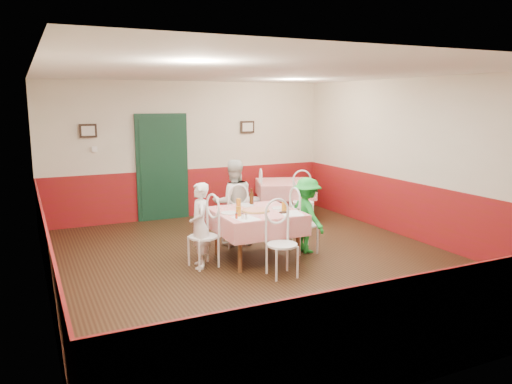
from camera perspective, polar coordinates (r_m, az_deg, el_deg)
name	(u,v)px	position (r m, az deg, el deg)	size (l,w,h in m)	color
floor	(264,263)	(7.58, 0.87, -8.12)	(7.00, 7.00, 0.00)	black
ceiling	(264,72)	(7.20, 0.93, 13.53)	(7.00, 7.00, 0.00)	white
back_wall	(190,150)	(10.49, -7.61, 4.78)	(6.00, 0.10, 2.80)	beige
front_wall	(450,223)	(4.45, 21.28, -3.34)	(6.00, 0.10, 2.80)	beige
left_wall	(40,186)	(6.53, -23.46, 0.68)	(0.10, 7.00, 2.80)	beige
right_wall	(421,161)	(8.98, 18.36, 3.43)	(0.10, 7.00, 2.80)	beige
wainscot_back	(191,193)	(10.60, -7.47, -0.08)	(6.00, 0.03, 1.00)	maroon
wainscot_front	(441,324)	(4.74, 20.42, -13.94)	(6.00, 0.03, 1.00)	maroon
wainscot_left	(47,257)	(6.72, -22.78, -6.89)	(0.03, 7.00, 1.00)	maroon
wainscot_right	(418,212)	(9.12, 17.98, -2.20)	(0.03, 7.00, 1.00)	maroon
door	(162,169)	(10.32, -10.65, 2.64)	(0.96, 0.06, 2.10)	black
picture_left	(88,131)	(9.98, -18.65, 6.65)	(0.32, 0.03, 0.26)	black
picture_right	(247,127)	(10.88, -0.99, 7.44)	(0.32, 0.03, 0.26)	black
thermostat	(95,149)	(10.02, -17.96, 4.69)	(0.10, 0.03, 0.10)	white
main_table	(256,235)	(7.66, 0.00, -4.97)	(1.22, 1.22, 0.77)	red
second_table	(285,200)	(10.43, 3.32, -0.88)	(1.12, 1.12, 0.77)	red
chair_left	(203,237)	(7.34, -6.05, -5.12)	(0.42, 0.42, 0.90)	white
chair_right	(304,225)	(8.03, 5.51, -3.75)	(0.42, 0.42, 0.90)	white
chair_far	(235,219)	(8.40, -2.46, -3.09)	(0.42, 0.42, 0.90)	white
chair_near	(282,245)	(6.91, 3.00, -6.05)	(0.42, 0.42, 0.90)	white
chair_second_a	(252,199)	(10.08, -0.43, -0.81)	(0.42, 0.42, 0.90)	white
chair_second_b	(303,203)	(9.77, 5.43, -1.21)	(0.42, 0.42, 0.90)	white
pizza	(255,211)	(7.52, -0.06, -2.13)	(0.41, 0.41, 0.03)	#B74723
plate_left	(229,213)	(7.40, -3.09, -2.41)	(0.25, 0.25, 0.01)	white
plate_right	(280,208)	(7.73, 2.72, -1.86)	(0.25, 0.25, 0.01)	white
plate_far	(246,205)	(7.95, -1.11, -1.51)	(0.25, 0.25, 0.01)	white
glass_a	(238,211)	(7.20, -2.02, -2.24)	(0.08, 0.08, 0.14)	#BF7219
glass_b	(284,206)	(7.56, 3.23, -1.66)	(0.08, 0.08, 0.14)	#BF7219
glass_c	(239,203)	(7.85, -2.01, -1.23)	(0.07, 0.07, 0.13)	#BF7219
beer_bottle	(252,198)	(7.98, -0.52, -0.64)	(0.07, 0.07, 0.24)	#381C0A
shaker_a	(243,216)	(7.03, -1.55, -2.77)	(0.04, 0.04, 0.09)	silver
shaker_b	(246,216)	(7.00, -1.15, -2.81)	(0.04, 0.04, 0.09)	silver
shaker_c	(236,216)	(7.05, -2.25, -2.73)	(0.04, 0.04, 0.09)	#B23319
menu_left	(245,218)	(7.09, -1.23, -3.02)	(0.30, 0.40, 0.00)	white
menu_right	(291,213)	(7.41, 4.07, -2.45)	(0.30, 0.40, 0.00)	white
wallet	(284,212)	(7.43, 3.19, -2.34)	(0.11, 0.09, 0.02)	black
diner_left	(200,226)	(7.28, -6.45, -3.83)	(0.46, 0.30, 1.25)	gray
diner_far	(233,202)	(8.39, -2.61, -1.19)	(0.70, 0.55, 1.45)	gray
diner_right	(307,215)	(8.02, 5.84, -2.63)	(0.78, 0.45, 1.21)	gray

